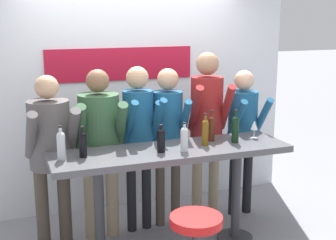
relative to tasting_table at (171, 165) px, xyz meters
The scene contains 16 objects.
back_wall 1.34m from the tasting_table, 90.08° to the left, with size 3.81×0.12×2.45m.
tasting_table is the anchor object (origin of this frame).
person_far_left 1.14m from the tasting_table, 155.71° to the left, with size 0.49×0.57×1.68m.
person_left 0.78m from the tasting_table, 137.44° to the left, with size 0.51×0.59×1.71m.
person_center_left 0.60m from the tasting_table, 106.26° to the left, with size 0.38×0.52×1.71m.
person_center 0.60m from the tasting_table, 73.03° to the left, with size 0.42×0.54×1.68m.
person_center_right 0.86m from the tasting_table, 41.87° to the left, with size 0.47×0.60×1.83m.
person_right 1.17m from the tasting_table, 27.02° to the left, with size 0.38×0.50×1.63m.
wine_bottle_0 0.85m from the tasting_table, behind, with size 0.07×0.07×0.27m.
wine_bottle_1 0.32m from the tasting_table, 58.00° to the right, with size 0.07×0.07×0.27m.
wine_bottle_2 0.45m from the tasting_table, ahead, with size 0.06×0.06×0.30m.
wine_bottle_3 0.31m from the tasting_table, 152.53° to the right, with size 0.07×0.07×0.25m.
wine_bottle_4 0.56m from the tasting_table, 14.57° to the left, with size 0.06×0.06×0.30m.
wine_bottle_5 0.71m from the tasting_table, ahead, with size 0.07×0.07×0.32m.
wine_bottle_6 1.03m from the tasting_table, behind, with size 0.07×0.07×0.30m.
wine_glass_0 0.95m from the tasting_table, ahead, with size 0.07×0.07×0.18m.
Camera 1 is at (-1.45, -3.83, 2.22)m, focal length 50.00 mm.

